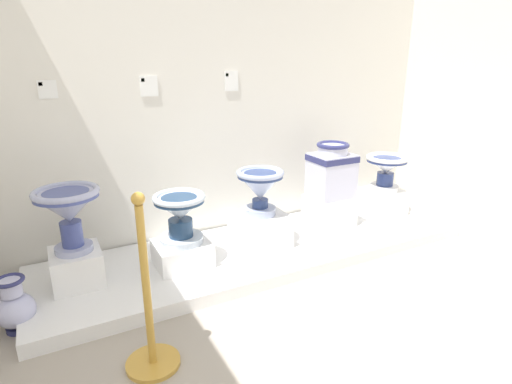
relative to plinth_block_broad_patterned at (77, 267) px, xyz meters
The scene contains 18 objects.
ground_plane 1.98m from the plinth_block_broad_patterned, 46.05° to the right, with size 5.86×5.35×0.02m, color #A3998C.
wall_back 2.00m from the plinth_block_broad_patterned, 19.51° to the left, with size 4.06×0.06×3.17m, color silver.
display_platform 1.38m from the plinth_block_broad_patterned, ahead, with size 3.45×0.97×0.10m, color white.
plinth_block_broad_patterned is the anchor object (origin of this frame).
antique_toilet_broad_patterned 0.42m from the plinth_block_broad_patterned, 75.96° to the left, with size 0.40×0.40×0.42m.
plinth_block_squat_floral 0.70m from the plinth_block_broad_patterned, ahead, with size 0.38×0.34×0.17m, color white.
antique_toilet_squat_floral 0.75m from the plinth_block_broad_patterned, ahead, with size 0.36×0.36×0.36m.
plinth_block_leftmost 1.34m from the plinth_block_broad_patterned, ahead, with size 0.40×0.37×0.26m, color white.
antique_toilet_leftmost 1.39m from the plinth_block_broad_patterned, ahead, with size 0.36×0.36×0.36m.
plinth_block_central_ornate 2.07m from the plinth_block_broad_patterned, ahead, with size 0.39×0.30×0.27m, color white.
antique_toilet_central_ornate 2.11m from the plinth_block_broad_patterned, ahead, with size 0.35×0.30×0.47m.
plinth_block_tall_cobalt 2.72m from the plinth_block_broad_patterned, ahead, with size 0.33×0.35×0.23m, color white.
antique_toilet_tall_cobalt 2.74m from the plinth_block_broad_patterned, ahead, with size 0.38×0.38×0.33m.
info_placard_first 1.19m from the plinth_block_broad_patterned, 90.56° to the left, with size 0.12×0.01×0.12m.
info_placard_second 1.37m from the plinth_block_broad_patterned, 33.83° to the left, with size 0.13×0.01×0.15m.
info_placard_third 1.81m from the plinth_block_broad_patterned, 18.56° to the left, with size 0.12×0.01×0.16m.
decorative_vase_spare 0.43m from the plinth_block_broad_patterned, 147.99° to the right, with size 0.22×0.22×0.34m.
stanchion_post_near_left 0.92m from the plinth_block_broad_patterned, 73.46° to the right, with size 0.28×0.28×0.94m.
Camera 1 is at (0.48, -0.59, 1.51)m, focal length 28.86 mm.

